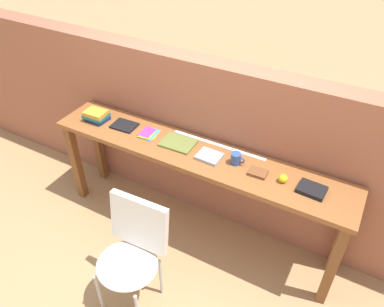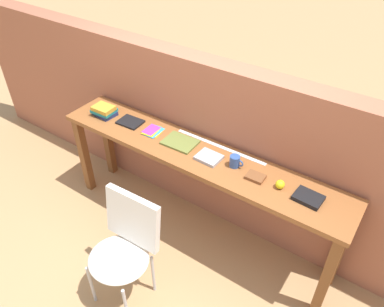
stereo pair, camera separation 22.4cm
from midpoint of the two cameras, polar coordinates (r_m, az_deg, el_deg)
name	(u,v)px [view 2 (the right image)]	position (r m, az deg, el deg)	size (l,w,h in m)	color
ground_plane	(176,250)	(3.35, -0.53, -14.50)	(40.00, 40.00, 0.00)	tan
brick_wall_back	(218,145)	(3.22, 5.94, 1.31)	(6.00, 0.20, 1.49)	#9E5B42
sideboard	(196,166)	(2.99, 2.69, -1.99)	(2.50, 0.44, 0.88)	brown
chair_white_moulded	(124,245)	(2.73, -7.99, -13.81)	(0.46, 0.47, 0.89)	silver
book_stack_leftmost	(104,111)	(3.38, -11.39, 6.36)	(0.20, 0.17, 0.09)	navy
magazine_cycling	(130,122)	(3.26, -7.45, 4.73)	(0.21, 0.16, 0.02)	black
pamphlet_pile_colourful	(153,131)	(3.13, -3.99, 3.43)	(0.16, 0.18, 0.01)	orange
book_open_centre	(180,142)	(2.99, 0.30, 1.66)	(0.27, 0.20, 0.02)	olive
book_grey_hardcover	(209,157)	(2.84, 4.84, -0.67)	(0.18, 0.15, 0.03)	#9E9EA3
mug	(235,161)	(2.77, 8.88, -1.26)	(0.11, 0.08, 0.09)	#2D4C8C
leather_journal_brown	(255,177)	(2.72, 11.99, -3.58)	(0.13, 0.10, 0.02)	brown
sports_ball_small	(280,184)	(2.67, 15.64, -4.64)	(0.06, 0.06, 0.06)	yellow
book_repair_rightmost	(308,198)	(2.66, 19.65, -6.45)	(0.19, 0.14, 0.03)	black
ruler_metal_back_edge	(220,146)	(2.97, 6.44, 1.01)	(0.80, 0.03, 0.00)	silver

